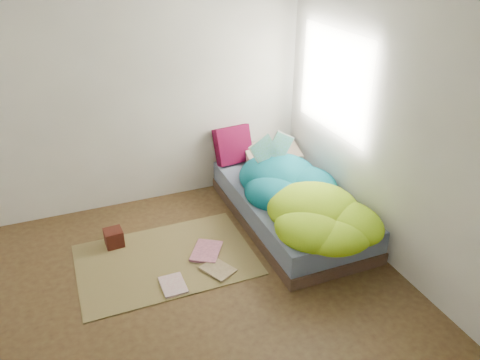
{
  "coord_description": "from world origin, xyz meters",
  "views": [
    {
      "loc": [
        -0.82,
        -2.95,
        2.71
      ],
      "look_at": [
        0.68,
        0.75,
        0.58
      ],
      "focal_mm": 35.0,
      "sensor_mm": 36.0,
      "label": 1
    }
  ],
  "objects_px": {
    "bed": "(289,207)",
    "wooden_box": "(114,238)",
    "floor_book_b": "(194,250)",
    "pillow_magenta": "(233,145)",
    "open_book": "(273,139)",
    "floor_book_a": "(162,288)"
  },
  "relations": [
    {
      "from": "open_book",
      "to": "floor_book_a",
      "type": "height_order",
      "value": "open_book"
    },
    {
      "from": "open_book",
      "to": "floor_book_b",
      "type": "bearing_deg",
      "value": -160.93
    },
    {
      "from": "pillow_magenta",
      "to": "floor_book_a",
      "type": "distance_m",
      "value": 2.0
    },
    {
      "from": "open_book",
      "to": "floor_book_a",
      "type": "xyz_separation_m",
      "value": [
        -1.46,
        -0.91,
        -0.79
      ]
    },
    {
      "from": "wooden_box",
      "to": "floor_book_b",
      "type": "distance_m",
      "value": 0.79
    },
    {
      "from": "floor_book_a",
      "to": "wooden_box",
      "type": "bearing_deg",
      "value": 108.59
    },
    {
      "from": "bed",
      "to": "pillow_magenta",
      "type": "distance_m",
      "value": 1.03
    },
    {
      "from": "open_book",
      "to": "pillow_magenta",
      "type": "bearing_deg",
      "value": 104.92
    },
    {
      "from": "bed",
      "to": "wooden_box",
      "type": "xyz_separation_m",
      "value": [
        -1.78,
        0.24,
        -0.07
      ]
    },
    {
      "from": "wooden_box",
      "to": "floor_book_b",
      "type": "bearing_deg",
      "value": -29.85
    },
    {
      "from": "floor_book_a",
      "to": "floor_book_b",
      "type": "relative_size",
      "value": 0.81
    },
    {
      "from": "open_book",
      "to": "wooden_box",
      "type": "distance_m",
      "value": 1.87
    },
    {
      "from": "pillow_magenta",
      "to": "floor_book_b",
      "type": "xyz_separation_m",
      "value": [
        -0.83,
        -1.07,
        -0.52
      ]
    },
    {
      "from": "bed",
      "to": "open_book",
      "type": "distance_m",
      "value": 0.73
    },
    {
      "from": "bed",
      "to": "wooden_box",
      "type": "relative_size",
      "value": 11.94
    },
    {
      "from": "wooden_box",
      "to": "floor_book_b",
      "type": "height_order",
      "value": "wooden_box"
    },
    {
      "from": "pillow_magenta",
      "to": "wooden_box",
      "type": "xyz_separation_m",
      "value": [
        -1.5,
        -0.68,
        -0.45
      ]
    },
    {
      "from": "pillow_magenta",
      "to": "open_book",
      "type": "relative_size",
      "value": 0.98
    },
    {
      "from": "wooden_box",
      "to": "pillow_magenta",
      "type": "bearing_deg",
      "value": 24.22
    },
    {
      "from": "bed",
      "to": "floor_book_b",
      "type": "height_order",
      "value": "bed"
    },
    {
      "from": "open_book",
      "to": "floor_book_a",
      "type": "relative_size",
      "value": 1.54
    },
    {
      "from": "pillow_magenta",
      "to": "bed",
      "type": "bearing_deg",
      "value": -80.97
    }
  ]
}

